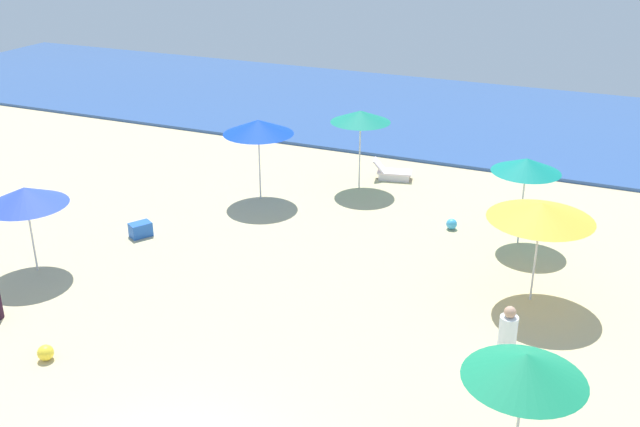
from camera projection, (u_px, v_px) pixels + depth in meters
ocean at (478, 118)px, 32.02m from camera, size 60.00×12.86×0.12m
umbrella_0 at (541, 211)px, 16.85m from camera, size 2.45×2.45×2.51m
umbrella_2 at (258, 127)px, 22.76m from camera, size 2.20×2.20×2.60m
umbrella_3 at (527, 165)px, 19.78m from camera, size 1.86×1.86×2.48m
umbrella_4 at (25, 196)px, 18.34m from camera, size 2.07×2.07×2.30m
umbrella_5 at (361, 116)px, 23.65m from camera, size 1.94×1.94×2.62m
lounge_chair_5_0 at (391, 172)px, 25.23m from camera, size 1.40×0.86×0.69m
umbrella_6 at (525, 367)px, 11.35m from camera, size 1.95×1.95×2.49m
beachgoer_0 at (506, 347)px, 14.49m from camera, size 0.50×0.50×1.69m
beach_ball_0 at (46, 353)px, 15.39m from camera, size 0.34×0.34×0.34m
beach_ball_1 at (452, 224)px, 21.46m from camera, size 0.32×0.32×0.32m
cooler_box_2 at (141, 230)px, 20.99m from camera, size 0.64×0.71×0.41m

